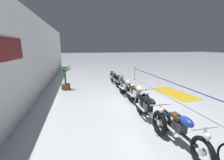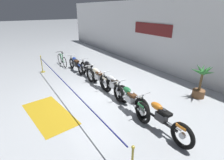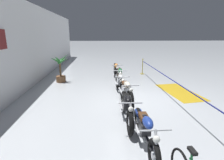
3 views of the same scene
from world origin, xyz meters
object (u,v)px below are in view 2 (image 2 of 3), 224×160
Objects in this scene: motorcycle_cream_2 at (98,78)px; potted_palm_left_of_row at (201,81)px; motorcycle_green_4 at (129,100)px; floor_banner at (49,114)px; motorcycle_orange_5 at (160,118)px; motorcycle_black_1 at (89,70)px; motorcycle_blue_0 at (76,64)px; stanchion_far_left at (55,76)px; motorcycle_silver_3 at (113,86)px; bicycle at (62,60)px.

potted_palm_left_of_row is at bearing 43.41° from motorcycle_cream_2.
potted_palm_left_of_row is (0.76, 3.27, 0.28)m from motorcycle_green_4.
motorcycle_cream_2 is at bearing -136.59° from potted_palm_left_of_row.
motorcycle_green_4 is 1.51× the size of potted_palm_left_of_row.
motorcycle_orange_5 is at bearing 36.29° from floor_banner.
potted_palm_left_of_row is (4.82, 3.03, 0.30)m from motorcycle_black_1.
potted_palm_left_of_row is at bearing 27.91° from motorcycle_blue_0.
motorcycle_orange_5 reaches higher than motorcycle_black_1.
stanchion_far_left is 2.22m from floor_banner.
motorcycle_blue_0 is 6.98m from potted_palm_left_of_row.
motorcycle_silver_3 is (4.02, 0.15, 0.02)m from motorcycle_blue_0.
potted_palm_left_of_row reaches higher than floor_banner.
motorcycle_cream_2 reaches higher than bicycle.
motorcycle_cream_2 and motorcycle_orange_5 have the same top height.
motorcycle_blue_0 is 2.75m from stanchion_far_left.
bicycle reaches higher than motorcycle_black_1.
stanchion_far_left reaches higher than motorcycle_cream_2.
stanchion_far_left reaches higher than bicycle.
motorcycle_cream_2 is 0.91× the size of motorcycle_orange_5.
motorcycle_green_4 reaches higher than motorcycle_black_1.
motorcycle_orange_5 is (6.84, 0.08, 0.02)m from motorcycle_blue_0.
motorcycle_silver_3 is 1.38× the size of potted_palm_left_of_row.
motorcycle_blue_0 is 0.87× the size of motorcycle_orange_5.
motorcycle_black_1 is 2.68m from motorcycle_silver_3.
floor_banner is (3.98, -2.67, -0.45)m from motorcycle_blue_0.
motorcycle_black_1 is 0.93× the size of motorcycle_green_4.
motorcycle_orange_5 is (4.08, 0.02, -0.00)m from motorcycle_cream_2.
floor_banner is at bearing -118.05° from motorcycle_green_4.
motorcycle_orange_5 is at bearing -1.49° from motorcycle_silver_3.
bicycle is 0.20× the size of stanchion_far_left.
motorcycle_cream_2 is at bearing -179.71° from motorcycle_orange_5.
motorcycle_blue_0 is at bearing -178.84° from motorcycle_cream_2.
motorcycle_cream_2 is 4.42m from bicycle.
motorcycle_cream_2 is at bearing 1.16° from motorcycle_blue_0.
motorcycle_cream_2 is 0.93× the size of motorcycle_green_4.
motorcycle_green_4 is at bearing -3.36° from motorcycle_black_1.
motorcycle_blue_0 reaches higher than floor_banner.
motorcycle_green_4 reaches higher than floor_banner.
motorcycle_black_1 is 5.50m from motorcycle_orange_5.
potted_palm_left_of_row is 6.36m from floor_banner.
motorcycle_green_4 is (4.05, -0.24, 0.02)m from motorcycle_black_1.
motorcycle_black_1 is (1.34, 0.24, 0.00)m from motorcycle_blue_0.
motorcycle_blue_0 is 0.81× the size of floor_banner.
bicycle is 0.66× the size of floor_banner.
motorcycle_cream_2 is 4.67m from potted_palm_left_of_row.
motorcycle_green_4 is at bearing 54.52° from floor_banner.
motorcycle_blue_0 is 1.34× the size of potted_palm_left_of_row.
motorcycle_blue_0 is 0.95× the size of motorcycle_black_1.
stanchion_far_left is at bearing -21.39° from bicycle.
motorcycle_silver_3 is (1.26, 0.09, -0.01)m from motorcycle_cream_2.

